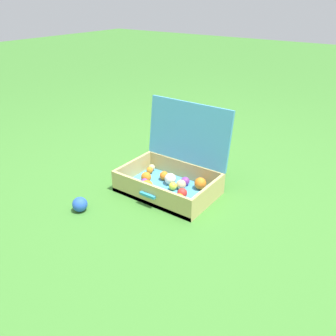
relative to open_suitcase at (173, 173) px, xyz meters
name	(u,v)px	position (x,y,z in m)	size (l,w,h in m)	color
ground_plane	(186,191)	(0.09, 0.01, -0.12)	(16.00, 16.00, 0.00)	#3D7A2D
open_suitcase	(173,173)	(0.00, 0.00, 0.00)	(0.60, 0.48, 0.54)	#4799C6
stray_ball_on_grass	(80,204)	(-0.29, -0.53, -0.07)	(0.09, 0.09, 0.09)	blue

